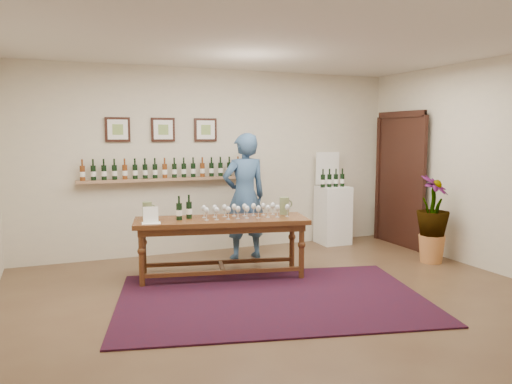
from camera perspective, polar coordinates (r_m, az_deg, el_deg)
name	(u,v)px	position (r m, az deg, el deg)	size (l,w,h in m)	color
ground	(283,297)	(5.71, 3.09, -11.91)	(6.00, 6.00, 0.00)	#4F3522
room_shell	(354,178)	(8.10, 11.09, 1.59)	(6.00, 6.00, 6.00)	beige
rug	(272,298)	(5.64, 1.80, -12.05)	(3.34, 2.23, 0.02)	#4B0D17
tasting_table	(221,227)	(6.30, -3.97, -4.05)	(2.25, 1.12, 0.76)	#402010
table_glasses	(241,211)	(6.34, -1.74, -2.16)	(1.20, 0.28, 0.17)	silver
table_bottles	(184,206)	(6.25, -8.22, -1.60)	(0.31, 0.18, 0.33)	black
pitcher_left	(147,211)	(6.33, -12.31, -2.09)	(0.14, 0.14, 0.22)	#6B794B
pitcher_right	(284,206)	(6.58, 3.26, -1.58)	(0.14, 0.14, 0.23)	#6B794B
menu_card	(151,215)	(6.06, -11.95, -2.57)	(0.22, 0.16, 0.20)	white
display_pedestal	(333,215)	(8.40, 8.77, -2.61)	(0.48, 0.48, 0.95)	white
pedestal_bottles	(333,177)	(8.25, 8.76, 1.71)	(0.33, 0.09, 0.33)	black
info_sign	(327,168)	(8.44, 8.17, 2.72)	(0.43, 0.02, 0.59)	white
potted_plant	(433,219)	(7.47, 19.54, -2.93)	(0.78, 0.78, 1.07)	#C37B41
person	(244,196)	(7.23, -1.34, -0.51)	(0.67, 0.44, 1.83)	#315075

